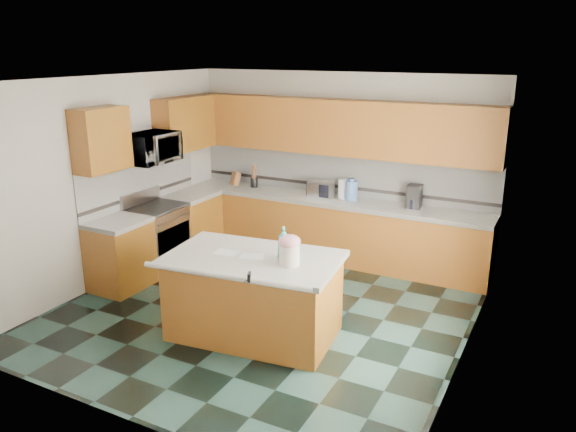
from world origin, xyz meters
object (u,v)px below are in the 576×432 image
Objects in this scene: island_base at (254,298)px; toaster_oven at (321,189)px; soap_bottle_island at (284,243)px; coffee_maker at (414,196)px; island_top at (253,259)px; knife_block at (235,179)px; treat_jar at (289,255)px.

toaster_oven is at bearing 91.78° from island_base.
soap_bottle_island is 1.08× the size of coffee_maker.
island_top is 8.37× the size of knife_block.
soap_bottle_island is (0.33, 0.08, 0.20)m from island_top.
island_top is 5.24× the size of soap_bottle_island.
treat_jar is 0.99× the size of knife_block.
knife_block is at bearing 176.89° from coffee_maker.
soap_bottle_island is 2.60m from toaster_oven.
knife_block is (-2.19, 2.50, -0.06)m from soap_bottle_island.
toaster_oven is at bearing 91.78° from island_top.
island_base is 4.95× the size of soap_bottle_island.
toaster_oven reaches higher than island_base.
treat_jar is (0.46, -0.04, 0.60)m from island_base.
toaster_oven reaches higher than island_top.
island_top is 2.61m from toaster_oven.
island_base is 2.67m from toaster_oven.
treat_jar is 2.75m from toaster_oven.
island_base is at bearing -171.07° from treat_jar.
coffee_maker reaches higher than treat_jar.
island_base is 5.37× the size of coffee_maker.
island_top is 2.80m from coffee_maker.
island_base is 7.91× the size of knife_block.
coffee_maker is at bearing 62.35° from island_base.
island_top is 5.68× the size of coffee_maker.
coffee_maker is (1.00, 2.61, 0.65)m from island_base.
coffee_maker reaches higher than island_base.
knife_block is 0.68× the size of coffee_maker.
treat_jar is at bearing -12.07° from island_base.
soap_bottle_island is at bearing -24.41° from knife_block.
coffee_maker is at bearing 53.85° from soap_bottle_island.
island_top is at bearing -101.41° from toaster_oven.
soap_bottle_island reaches higher than treat_jar.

